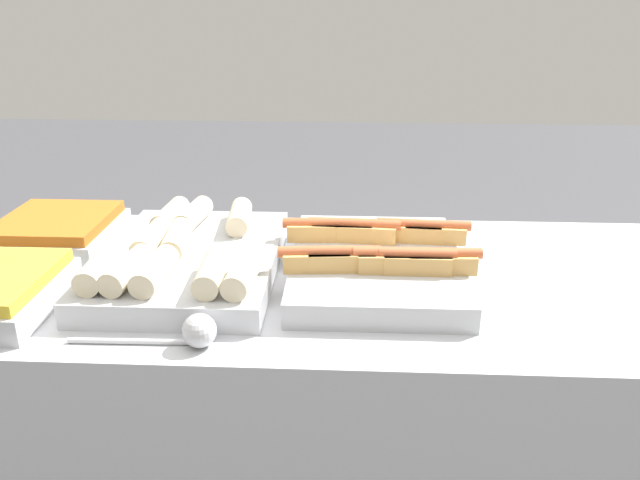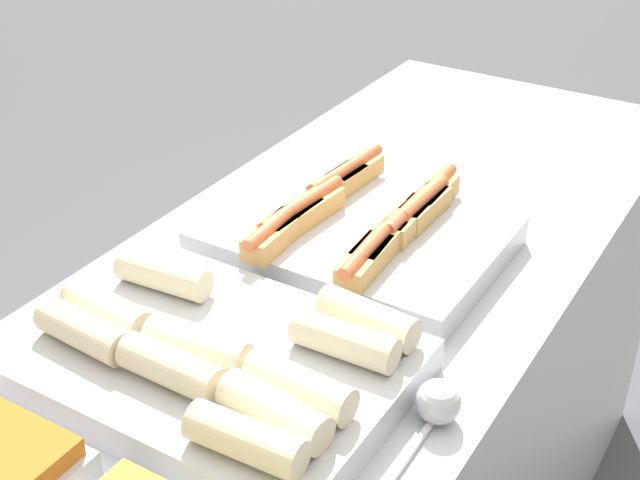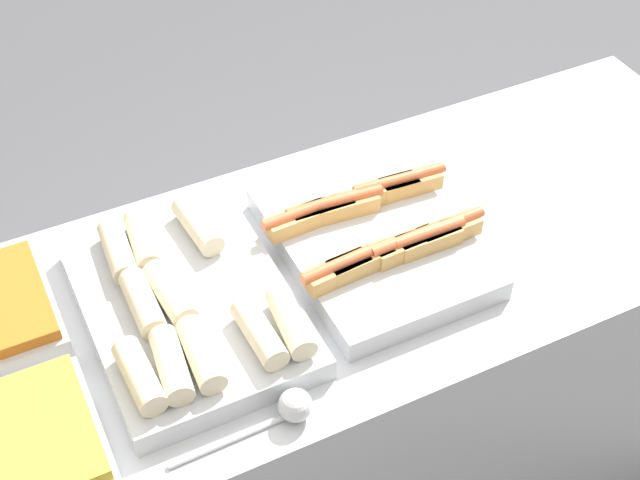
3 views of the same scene
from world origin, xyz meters
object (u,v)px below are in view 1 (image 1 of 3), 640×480
at_px(tray_side_back, 58,232).
at_px(serving_spoon_near, 193,332).
at_px(tray_hotdogs, 377,260).
at_px(tray_wraps, 188,258).

bearing_deg(tray_side_back, serving_spoon_near, -45.00).
xyz_separation_m(tray_hotdogs, tray_side_back, (-0.73, 0.13, -0.00)).
xyz_separation_m(tray_wraps, tray_side_back, (-0.34, 0.14, -0.00)).
relative_size(tray_hotdogs, serving_spoon_near, 1.81).
bearing_deg(tray_side_back, tray_wraps, -21.96).
distance_m(tray_wraps, serving_spoon_near, 0.29).
xyz_separation_m(tray_hotdogs, tray_wraps, (-0.39, -0.01, 0.00)).
bearing_deg(tray_side_back, tray_hotdogs, -9.90).
bearing_deg(serving_spoon_near, tray_hotdogs, 42.31).
distance_m(tray_side_back, serving_spoon_near, 0.59).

